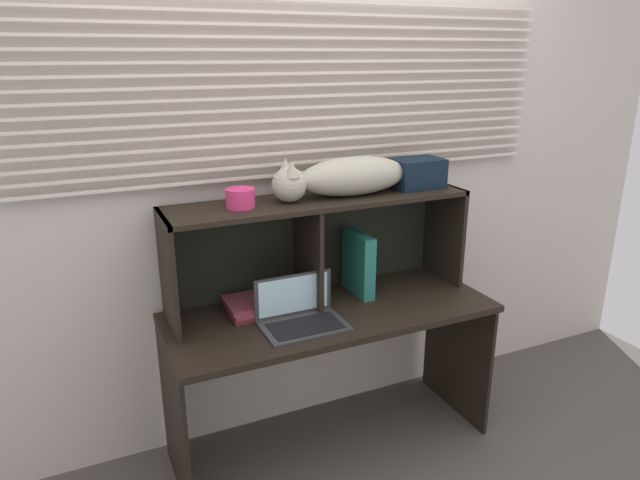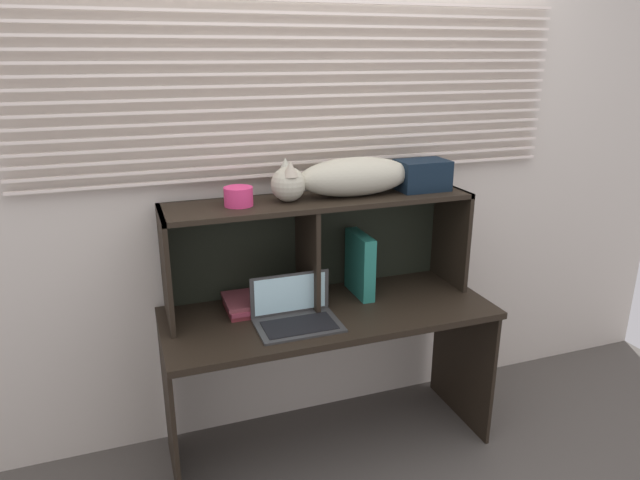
# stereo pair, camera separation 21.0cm
# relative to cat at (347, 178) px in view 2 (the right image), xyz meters

# --- Properties ---
(ground_plane) EXTENTS (4.40, 4.40, 0.00)m
(ground_plane) POSITION_rel_cat_xyz_m (-0.13, -0.34, -1.28)
(ground_plane) COLOR #4C4742
(back_panel_with_blinds) EXTENTS (4.40, 0.08, 2.50)m
(back_panel_with_blinds) POSITION_rel_cat_xyz_m (-0.13, 0.21, -0.02)
(back_panel_with_blinds) COLOR beige
(back_panel_with_blinds) RESTS_ON ground
(desk) EXTENTS (1.47, 0.58, 0.71)m
(desk) POSITION_rel_cat_xyz_m (-0.13, -0.12, -0.70)
(desk) COLOR black
(desk) RESTS_ON ground
(hutch_shelf_unit) EXTENTS (1.38, 0.32, 0.48)m
(hutch_shelf_unit) POSITION_rel_cat_xyz_m (-0.14, 0.03, -0.23)
(hutch_shelf_unit) COLOR black
(hutch_shelf_unit) RESTS_ON desk
(cat) EXTENTS (0.86, 0.20, 0.18)m
(cat) POSITION_rel_cat_xyz_m (0.00, 0.00, 0.00)
(cat) COLOR #B1AC96
(cat) RESTS_ON hutch_shelf_unit
(laptop) EXTENTS (0.35, 0.24, 0.19)m
(laptop) POSITION_rel_cat_xyz_m (-0.31, -0.19, -0.53)
(laptop) COLOR #343434
(laptop) RESTS_ON desk
(binder_upright) EXTENTS (0.06, 0.23, 0.30)m
(binder_upright) POSITION_rel_cat_xyz_m (0.07, 0.00, -0.42)
(binder_upright) COLOR #237365
(binder_upright) RESTS_ON desk
(book_stack) EXTENTS (0.17, 0.22, 0.06)m
(book_stack) POSITION_rel_cat_xyz_m (-0.48, 0.00, -0.54)
(book_stack) COLOR maroon
(book_stack) RESTS_ON desk
(small_basket) EXTENTS (0.12, 0.12, 0.08)m
(small_basket) POSITION_rel_cat_xyz_m (-0.49, 0.00, -0.04)
(small_basket) COLOR #DB346F
(small_basket) RESTS_ON hutch_shelf_unit
(storage_box) EXTENTS (0.23, 0.16, 0.14)m
(storage_box) POSITION_rel_cat_xyz_m (0.37, 0.00, -0.01)
(storage_box) COLOR black
(storage_box) RESTS_ON hutch_shelf_unit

